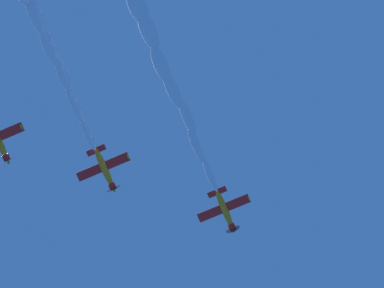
{
  "coord_description": "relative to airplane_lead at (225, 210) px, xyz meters",
  "views": [
    {
      "loc": [
        -19.24,
        -11.49,
        1.7
      ],
      "look_at": [
        -7.52,
        -4.79,
        86.72
      ],
      "focal_mm": 57.47,
      "sensor_mm": 36.0,
      "label": 1
    }
  ],
  "objects": [
    {
      "name": "smoke_trail_left_wingman",
      "position": [
        -37.65,
        9.03,
        -1.04
      ],
      "size": [
        31.78,
        5.91,
        3.3
      ],
      "color": "white"
    },
    {
      "name": "airplane_left_wingman",
      "position": [
        -13.94,
        12.07,
        0.09
      ],
      "size": [
        7.18,
        8.1,
        2.28
      ],
      "color": "orange"
    },
    {
      "name": "smoke_trail_lead",
      "position": [
        -23.55,
        -2.86,
        -1.09
      ],
      "size": [
        31.29,
        5.48,
        3.23
      ],
      "color": "white"
    },
    {
      "name": "airplane_lead",
      "position": [
        0.0,
        0.0,
        0.0
      ],
      "size": [
        7.22,
        8.1,
        2.21
      ],
      "color": "orange"
    }
  ]
}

